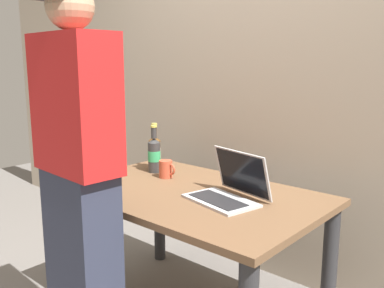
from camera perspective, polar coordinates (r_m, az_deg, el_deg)
desk at (r=2.22m, az=-0.25°, el=-9.33°), size 1.34×0.86×0.70m
laptop at (r=2.04m, az=5.10°, el=-6.03°), size 0.40×0.34×0.23m
beer_bottle_amber at (r=2.54m, az=-5.15°, el=-1.36°), size 0.08×0.08×0.29m
beer_bottle_dark at (r=2.62m, az=-5.09°, el=-1.00°), size 0.08×0.08×0.29m
person_figure at (r=1.84m, az=-15.04°, el=-4.88°), size 0.42×0.28×1.70m
coffee_mug at (r=2.42m, az=-3.53°, el=-3.41°), size 0.11×0.08×0.10m
back_wall at (r=2.68m, az=10.47°, el=9.63°), size 6.00×0.10×2.60m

